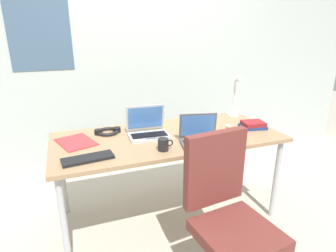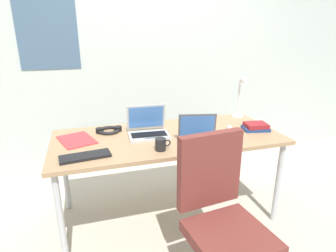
{
  "view_description": "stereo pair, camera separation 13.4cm",
  "coord_description": "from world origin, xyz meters",
  "px_view_note": "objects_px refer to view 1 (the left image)",
  "views": [
    {
      "loc": [
        -0.74,
        -1.99,
        1.55
      ],
      "look_at": [
        0.0,
        0.0,
        0.82
      ],
      "focal_mm": 30.23,
      "sensor_mm": 36.0,
      "label": 1
    },
    {
      "loc": [
        -0.61,
        -2.03,
        1.55
      ],
      "look_at": [
        0.0,
        0.0,
        0.82
      ],
      "focal_mm": 30.23,
      "sensor_mm": 36.0,
      "label": 2
    }
  ],
  "objects_px": {
    "paper_folder_front_left": "(76,142)",
    "cell_phone": "(208,126)",
    "external_keyboard": "(88,158)",
    "headphones": "(108,131)",
    "computer_mouse": "(197,117)",
    "laptop_back_left": "(200,138)",
    "coffee_mug": "(163,144)",
    "desk_lamp": "(236,96)",
    "laptop_mid_desk": "(148,130)",
    "book_stack": "(253,125)",
    "office_chair": "(229,229)",
    "pill_bottle": "(228,129)"
  },
  "relations": [
    {
      "from": "cell_phone",
      "to": "office_chair",
      "type": "relative_size",
      "value": 0.14
    },
    {
      "from": "headphones",
      "to": "book_stack",
      "type": "bearing_deg",
      "value": -14.33
    },
    {
      "from": "external_keyboard",
      "to": "computer_mouse",
      "type": "xyz_separation_m",
      "value": [
        1.06,
        0.56,
        0.01
      ]
    },
    {
      "from": "cell_phone",
      "to": "book_stack",
      "type": "xyz_separation_m",
      "value": [
        0.35,
        -0.16,
        0.02
      ]
    },
    {
      "from": "book_stack",
      "to": "laptop_back_left",
      "type": "bearing_deg",
      "value": -165.03
    },
    {
      "from": "external_keyboard",
      "to": "office_chair",
      "type": "xyz_separation_m",
      "value": [
        0.75,
        -0.54,
        -0.35
      ]
    },
    {
      "from": "coffee_mug",
      "to": "laptop_mid_desk",
      "type": "bearing_deg",
      "value": 93.59
    },
    {
      "from": "paper_folder_front_left",
      "to": "external_keyboard",
      "type": "bearing_deg",
      "value": -80.57
    },
    {
      "from": "laptop_back_left",
      "to": "coffee_mug",
      "type": "distance_m",
      "value": 0.3
    },
    {
      "from": "external_keyboard",
      "to": "paper_folder_front_left",
      "type": "distance_m",
      "value": 0.34
    },
    {
      "from": "laptop_mid_desk",
      "to": "external_keyboard",
      "type": "relative_size",
      "value": 1.0
    },
    {
      "from": "laptop_mid_desk",
      "to": "headphones",
      "type": "relative_size",
      "value": 1.54
    },
    {
      "from": "coffee_mug",
      "to": "computer_mouse",
      "type": "bearing_deg",
      "value": 46.83
    },
    {
      "from": "pill_bottle",
      "to": "coffee_mug",
      "type": "xyz_separation_m",
      "value": [
        -0.6,
        -0.12,
        0.0
      ]
    },
    {
      "from": "pill_bottle",
      "to": "computer_mouse",
      "type": "bearing_deg",
      "value": 96.21
    },
    {
      "from": "pill_bottle",
      "to": "office_chair",
      "type": "xyz_separation_m",
      "value": [
        -0.36,
        -0.64,
        -0.38
      ]
    },
    {
      "from": "desk_lamp",
      "to": "cell_phone",
      "type": "bearing_deg",
      "value": -153.57
    },
    {
      "from": "laptop_mid_desk",
      "to": "coffee_mug",
      "type": "distance_m",
      "value": 0.32
    },
    {
      "from": "laptop_mid_desk",
      "to": "laptop_back_left",
      "type": "bearing_deg",
      "value": -42.98
    },
    {
      "from": "pill_bottle",
      "to": "external_keyboard",
      "type": "bearing_deg",
      "value": -174.97
    },
    {
      "from": "laptop_back_left",
      "to": "external_keyboard",
      "type": "distance_m",
      "value": 0.81
    },
    {
      "from": "laptop_back_left",
      "to": "external_keyboard",
      "type": "relative_size",
      "value": 0.99
    },
    {
      "from": "desk_lamp",
      "to": "laptop_mid_desk",
      "type": "xyz_separation_m",
      "value": [
        -0.95,
        -0.23,
        -0.15
      ]
    },
    {
      "from": "computer_mouse",
      "to": "paper_folder_front_left",
      "type": "xyz_separation_m",
      "value": [
        -1.12,
        -0.22,
        -0.01
      ]
    },
    {
      "from": "laptop_back_left",
      "to": "pill_bottle",
      "type": "relative_size",
      "value": 4.14
    },
    {
      "from": "headphones",
      "to": "computer_mouse",
      "type": "bearing_deg",
      "value": 6.66
    },
    {
      "from": "coffee_mug",
      "to": "office_chair",
      "type": "distance_m",
      "value": 0.69
    },
    {
      "from": "laptop_back_left",
      "to": "office_chair",
      "type": "relative_size",
      "value": 0.34
    },
    {
      "from": "laptop_back_left",
      "to": "book_stack",
      "type": "distance_m",
      "value": 0.61
    },
    {
      "from": "computer_mouse",
      "to": "pill_bottle",
      "type": "distance_m",
      "value": 0.47
    },
    {
      "from": "paper_folder_front_left",
      "to": "cell_phone",
      "type": "bearing_deg",
      "value": -1.04
    },
    {
      "from": "computer_mouse",
      "to": "coffee_mug",
      "type": "relative_size",
      "value": 0.85
    },
    {
      "from": "headphones",
      "to": "paper_folder_front_left",
      "type": "relative_size",
      "value": 0.69
    },
    {
      "from": "cell_phone",
      "to": "office_chair",
      "type": "height_order",
      "value": "office_chair"
    },
    {
      "from": "paper_folder_front_left",
      "to": "headphones",
      "type": "bearing_deg",
      "value": 25.35
    },
    {
      "from": "laptop_back_left",
      "to": "coffee_mug",
      "type": "xyz_separation_m",
      "value": [
        -0.29,
        -0.02,
        0.0
      ]
    },
    {
      "from": "laptop_mid_desk",
      "to": "book_stack",
      "type": "relative_size",
      "value": 1.41
    },
    {
      "from": "coffee_mug",
      "to": "laptop_back_left",
      "type": "bearing_deg",
      "value": 4.21
    },
    {
      "from": "paper_folder_front_left",
      "to": "book_stack",
      "type": "bearing_deg",
      "value": -7.21
    },
    {
      "from": "book_stack",
      "to": "office_chair",
      "type": "bearing_deg",
      "value": -132.75
    },
    {
      "from": "computer_mouse",
      "to": "cell_phone",
      "type": "distance_m",
      "value": 0.24
    },
    {
      "from": "laptop_mid_desk",
      "to": "book_stack",
      "type": "bearing_deg",
      "value": -8.59
    },
    {
      "from": "external_keyboard",
      "to": "cell_phone",
      "type": "xyz_separation_m",
      "value": [
        1.05,
        0.32,
        -0.01
      ]
    },
    {
      "from": "desk_lamp",
      "to": "office_chair",
      "type": "distance_m",
      "value": 1.38
    },
    {
      "from": "laptop_back_left",
      "to": "computer_mouse",
      "type": "relative_size",
      "value": 3.4
    },
    {
      "from": "headphones",
      "to": "pill_bottle",
      "type": "height_order",
      "value": "pill_bottle"
    },
    {
      "from": "computer_mouse",
      "to": "laptop_mid_desk",
      "type": "bearing_deg",
      "value": -168.52
    },
    {
      "from": "laptop_mid_desk",
      "to": "laptop_back_left",
      "type": "height_order",
      "value": "laptop_mid_desk"
    },
    {
      "from": "desk_lamp",
      "to": "coffee_mug",
      "type": "relative_size",
      "value": 3.54
    },
    {
      "from": "desk_lamp",
      "to": "computer_mouse",
      "type": "height_order",
      "value": "desk_lamp"
    }
  ]
}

